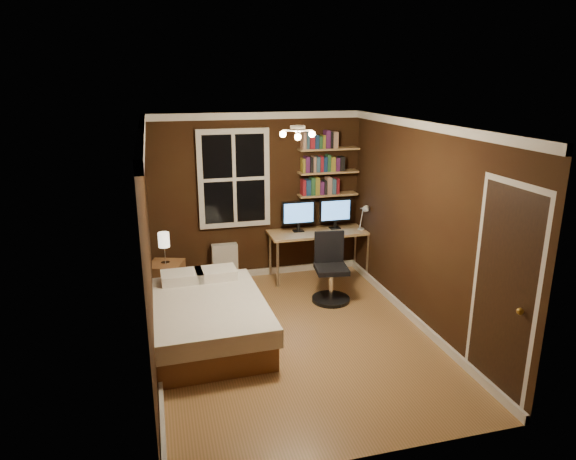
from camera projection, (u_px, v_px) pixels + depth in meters
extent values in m
plane|color=brown|center=(294.00, 337.00, 6.13)|extent=(4.20, 4.20, 0.00)
cube|color=black|center=(257.00, 197.00, 7.72)|extent=(3.20, 0.04, 2.50)
cube|color=black|center=(148.00, 249.00, 5.38)|extent=(0.04, 4.20, 2.50)
cube|color=black|center=(423.00, 227.00, 6.17)|extent=(0.04, 4.20, 2.50)
cube|color=white|center=(295.00, 124.00, 5.42)|extent=(3.20, 4.20, 0.02)
cube|color=silver|center=(234.00, 179.00, 7.52)|extent=(1.06, 0.06, 1.46)
sphere|color=#B68F35|center=(520.00, 311.00, 4.51)|extent=(0.06, 0.06, 0.06)
cube|color=#9B784B|center=(328.00, 195.00, 7.88)|extent=(0.92, 0.22, 0.03)
cube|color=#9B784B|center=(328.00, 172.00, 7.78)|extent=(0.92, 0.22, 0.03)
cube|color=#9B784B|center=(329.00, 149.00, 7.68)|extent=(0.92, 0.22, 0.03)
cube|color=brown|center=(208.00, 329.00, 6.01)|extent=(1.29, 1.81, 0.28)
cube|color=white|center=(207.00, 310.00, 5.94)|extent=(1.37, 1.87, 0.21)
cube|color=white|center=(182.00, 277.00, 6.47)|extent=(0.53, 0.37, 0.12)
cube|color=white|center=(216.00, 273.00, 6.59)|extent=(0.53, 0.37, 0.12)
cube|color=brown|center=(167.00, 282.00, 7.07)|extent=(0.55, 0.55, 0.55)
cube|color=beige|center=(225.00, 262.00, 7.76)|extent=(0.39, 0.13, 0.58)
cube|color=#9B784B|center=(319.00, 232.00, 7.81)|extent=(1.54, 0.58, 0.04)
cylinder|color=beige|center=(278.00, 265.00, 7.51)|extent=(0.04, 0.04, 0.69)
cylinder|color=beige|center=(368.00, 256.00, 7.86)|extent=(0.04, 0.04, 0.69)
cylinder|color=beige|center=(270.00, 254.00, 7.97)|extent=(0.04, 0.04, 0.69)
cylinder|color=beige|center=(355.00, 246.00, 8.32)|extent=(0.04, 0.04, 0.69)
cylinder|color=black|center=(331.00, 299.00, 7.11)|extent=(0.52, 0.52, 0.05)
cylinder|color=silver|center=(331.00, 285.00, 7.05)|extent=(0.06, 0.06, 0.39)
cube|color=black|center=(331.00, 269.00, 6.99)|extent=(0.48, 0.48, 0.07)
cube|color=black|center=(329.00, 247.00, 7.09)|extent=(0.41, 0.10, 0.45)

